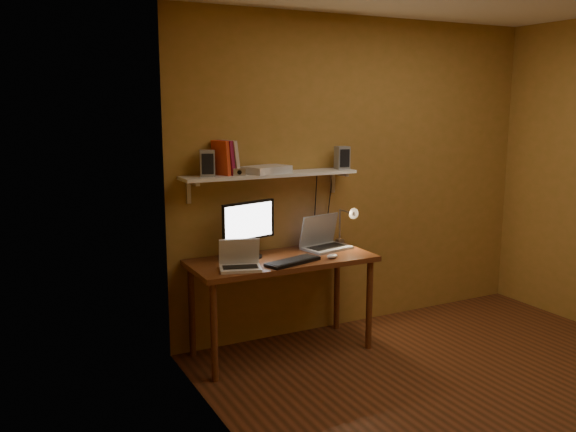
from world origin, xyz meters
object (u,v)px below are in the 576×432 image
shelf_camera (239,172)px  router (267,169)px  wall_shelf (270,175)px  speaker_left (207,163)px  desk (282,269)px  keyboard (293,262)px  mouse (332,256)px  monitor (249,226)px  laptop (323,240)px  speaker_right (342,158)px  desk_lamp (347,220)px  netbook (240,261)px

shelf_camera → router: bearing=14.0°
wall_shelf → speaker_left: (-0.50, 0.01, 0.11)m
desk → speaker_left: bearing=158.0°
wall_shelf → shelf_camera: bearing=-167.4°
keyboard → router: (-0.03, 0.36, 0.64)m
speaker_left → shelf_camera: bearing=-0.5°
wall_shelf → mouse: size_ratio=14.80×
monitor → shelf_camera: bearing=165.9°
wall_shelf → monitor: bearing=-163.5°
wall_shelf → laptop: size_ratio=3.43×
wall_shelf → mouse: bearing=-48.5°
router → wall_shelf: bearing=1.4°
keyboard → speaker_left: size_ratio=2.30×
speaker_right → shelf_camera: bearing=-168.5°
desk_lamp → wall_shelf: bearing=174.1°
speaker_left → speaker_right: bearing=17.1°
mouse → laptop: bearing=60.7°
mouse → shelf_camera: shelf_camera is taller
desk → netbook: 0.44m
laptop → netbook: (-0.83, -0.27, -0.01)m
desk → keyboard: 0.20m
laptop → keyboard: laptop is taller
desk → mouse: size_ratio=14.80×
wall_shelf → netbook: bearing=-140.5°
netbook → keyboard: bearing=11.8°
wall_shelf → desk_lamp: wall_shelf is taller
netbook → speaker_left: bearing=124.0°
monitor → netbook: monitor is taller
laptop → shelf_camera: (-0.72, -0.00, 0.58)m
mouse → wall_shelf: bearing=120.5°
desk → monitor: bearing=148.2°
keyboard → desk_lamp: desk_lamp is taller
mouse → speaker_right: (0.31, 0.37, 0.70)m
desk_lamp → mouse: bearing=-136.8°
laptop → speaker_left: 1.14m
netbook → shelf_camera: 0.66m
laptop → netbook: bearing=-174.1°
keyboard → monitor: bearing=109.4°
desk → netbook: bearing=-161.4°
monitor → desk: bearing=-46.5°
monitor → router: router is taller
desk → router: (-0.03, 0.19, 0.74)m
wall_shelf → desk_lamp: (0.66, -0.07, -0.40)m
desk → laptop: 0.48m
desk → router: router is taller
router → mouse: bearing=-45.9°
wall_shelf → keyboard: wall_shelf is taller
desk → desk_lamp: size_ratio=3.73×
router → monitor: bearing=-161.1°
laptop → speaker_right: 0.68m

